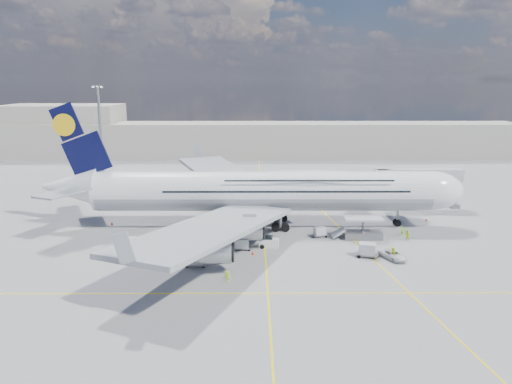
{
  "coord_description": "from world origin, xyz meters",
  "views": [
    {
      "loc": [
        -1.78,
        -79.51,
        26.84
      ],
      "look_at": [
        -1.4,
        8.0,
        7.01
      ],
      "focal_mm": 35.0,
      "sensor_mm": 36.0,
      "label": 1
    }
  ],
  "objects_px": {
    "cone_wing_left_outer": "(195,190)",
    "cone_wing_right_inner": "(253,253)",
    "airliner": "(265,190)",
    "catering_truck_outer": "(171,187)",
    "cone_wing_right_outer": "(142,265)",
    "cargo_loader": "(361,231)",
    "crew_wing": "(237,241)",
    "cone_tail": "(112,223)",
    "dolly_nose_near": "(320,232)",
    "dolly_row_a": "(167,237)",
    "service_van": "(393,255)",
    "dolly_row_c": "(242,244)",
    "light_mast": "(101,135)",
    "dolly_row_b": "(196,260)",
    "dolly_nose_far": "(367,250)",
    "cone_nose": "(426,219)",
    "crew_nose": "(402,231)",
    "catering_truck_inner": "(229,201)",
    "crew_loader": "(408,236)",
    "cone_wing_left_inner": "(249,207)",
    "jet_bridge": "(407,179)",
    "dolly_back": "(130,242)",
    "baggage_tug": "(269,242)",
    "crew_tug": "(227,277)",
    "crew_van": "(393,253)"
  },
  "relations": [
    {
      "from": "dolly_nose_far",
      "to": "cone_wing_left_outer",
      "type": "relative_size",
      "value": 7.62
    },
    {
      "from": "airliner",
      "to": "catering_truck_outer",
      "type": "distance_m",
      "value": 34.8
    },
    {
      "from": "dolly_nose_near",
      "to": "crew_loader",
      "type": "bearing_deg",
      "value": -27.71
    },
    {
      "from": "cone_wing_left_outer",
      "to": "cone_wing_right_inner",
      "type": "bearing_deg",
      "value": -72.57
    },
    {
      "from": "service_van",
      "to": "cargo_loader",
      "type": "bearing_deg",
      "value": 78.95
    },
    {
      "from": "crew_loader",
      "to": "cone_tail",
      "type": "relative_size",
      "value": 3.09
    },
    {
      "from": "cone_tail",
      "to": "dolly_row_a",
      "type": "bearing_deg",
      "value": -40.4
    },
    {
      "from": "crew_wing",
      "to": "light_mast",
      "type": "bearing_deg",
      "value": 24.98
    },
    {
      "from": "dolly_row_a",
      "to": "airliner",
      "type": "bearing_deg",
      "value": 24.18
    },
    {
      "from": "cone_tail",
      "to": "dolly_nose_near",
      "type": "bearing_deg",
      "value": -11.11
    },
    {
      "from": "dolly_row_b",
      "to": "crew_wing",
      "type": "xyz_separation_m",
      "value": [
        5.81,
        9.05,
        -0.23
      ]
    },
    {
      "from": "dolly_row_c",
      "to": "catering_truck_outer",
      "type": "distance_m",
      "value": 43.63
    },
    {
      "from": "dolly_nose_far",
      "to": "catering_truck_outer",
      "type": "bearing_deg",
      "value": 147.36
    },
    {
      "from": "cone_wing_right_outer",
      "to": "cone_nose",
      "type": "bearing_deg",
      "value": 25.56
    },
    {
      "from": "light_mast",
      "to": "catering_truck_outer",
      "type": "xyz_separation_m",
      "value": [
        18.45,
        -8.38,
        -11.53
      ]
    },
    {
      "from": "crew_nose",
      "to": "cone_wing_left_inner",
      "type": "relative_size",
      "value": 3.52
    },
    {
      "from": "dolly_row_a",
      "to": "crew_nose",
      "type": "xyz_separation_m",
      "value": [
        40.75,
        3.3,
        -0.02
      ]
    },
    {
      "from": "cargo_loader",
      "to": "dolly_row_c",
      "type": "xyz_separation_m",
      "value": [
        -20.55,
        -6.1,
        -0.25
      ]
    },
    {
      "from": "dolly_row_b",
      "to": "dolly_back",
      "type": "bearing_deg",
      "value": 146.73
    },
    {
      "from": "cargo_loader",
      "to": "crew_wing",
      "type": "height_order",
      "value": "cargo_loader"
    },
    {
      "from": "airliner",
      "to": "service_van",
      "type": "height_order",
      "value": "airliner"
    },
    {
      "from": "dolly_row_c",
      "to": "dolly_nose_near",
      "type": "relative_size",
      "value": 0.99
    },
    {
      "from": "cone_wing_left_outer",
      "to": "cargo_loader",
      "type": "bearing_deg",
      "value": -48.58
    },
    {
      "from": "service_van",
      "to": "crew_nose",
      "type": "xyz_separation_m",
      "value": [
        4.83,
        11.56,
        0.2
      ]
    },
    {
      "from": "jet_bridge",
      "to": "dolly_back",
      "type": "height_order",
      "value": "jet_bridge"
    },
    {
      "from": "cone_wing_left_inner",
      "to": "dolly_row_c",
      "type": "bearing_deg",
      "value": -91.82
    },
    {
      "from": "light_mast",
      "to": "dolly_row_c",
      "type": "relative_size",
      "value": 8.6
    },
    {
      "from": "dolly_nose_near",
      "to": "airliner",
      "type": "bearing_deg",
      "value": 127.11
    },
    {
      "from": "service_van",
      "to": "dolly_row_a",
      "type": "bearing_deg",
      "value": 142.0
    },
    {
      "from": "jet_bridge",
      "to": "baggage_tug",
      "type": "height_order",
      "value": "jet_bridge"
    },
    {
      "from": "cone_wing_right_outer",
      "to": "catering_truck_outer",
      "type": "bearing_deg",
      "value": 94.02
    },
    {
      "from": "crew_tug",
      "to": "jet_bridge",
      "type": "bearing_deg",
      "value": 62.23
    },
    {
      "from": "dolly_row_b",
      "to": "crew_tug",
      "type": "bearing_deg",
      "value": -48.42
    },
    {
      "from": "airliner",
      "to": "dolly_nose_far",
      "type": "relative_size",
      "value": 20.71
    },
    {
      "from": "cargo_loader",
      "to": "cone_nose",
      "type": "xyz_separation_m",
      "value": [
        14.85,
        10.54,
        -0.96
      ]
    },
    {
      "from": "catering_truck_inner",
      "to": "jet_bridge",
      "type": "bearing_deg",
      "value": 4.72
    },
    {
      "from": "dolly_nose_far",
      "to": "catering_truck_outer",
      "type": "relative_size",
      "value": 0.59
    },
    {
      "from": "dolly_nose_near",
      "to": "cone_wing_left_outer",
      "type": "height_order",
      "value": "dolly_nose_near"
    },
    {
      "from": "airliner",
      "to": "cone_wing_left_inner",
      "type": "xyz_separation_m",
      "value": [
        -3.14,
        13.57,
        -6.63
      ]
    },
    {
      "from": "dolly_row_b",
      "to": "dolly_nose_far",
      "type": "distance_m",
      "value": 26.33
    },
    {
      "from": "dolly_nose_far",
      "to": "crew_van",
      "type": "relative_size",
      "value": 1.93
    },
    {
      "from": "crew_tug",
      "to": "cone_wing_left_inner",
      "type": "relative_size",
      "value": 3.54
    },
    {
      "from": "dolly_row_c",
      "to": "cone_tail",
      "type": "height_order",
      "value": "dolly_row_c"
    },
    {
      "from": "catering_truck_inner",
      "to": "crew_wing",
      "type": "distance_m",
      "value": 22.87
    },
    {
      "from": "dolly_row_c",
      "to": "cone_wing_left_outer",
      "type": "distance_m",
      "value": 45.55
    },
    {
      "from": "cargo_loader",
      "to": "cone_wing_left_inner",
      "type": "distance_m",
      "value": 28.57
    },
    {
      "from": "dolly_row_b",
      "to": "baggage_tug",
      "type": "bearing_deg",
      "value": 39.84
    },
    {
      "from": "catering_truck_inner",
      "to": "crew_loader",
      "type": "height_order",
      "value": "catering_truck_inner"
    },
    {
      "from": "light_mast",
      "to": "cone_wing_right_outer",
      "type": "height_order",
      "value": "light_mast"
    },
    {
      "from": "crew_wing",
      "to": "cone_wing_right_inner",
      "type": "height_order",
      "value": "crew_wing"
    }
  ]
}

